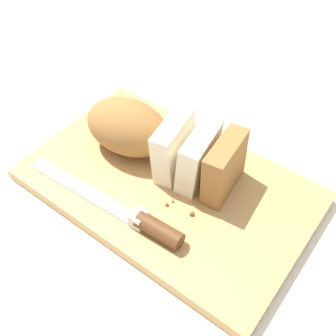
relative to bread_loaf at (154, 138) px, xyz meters
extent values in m
plane|color=silver|center=(0.05, -0.03, -0.06)|extent=(3.00, 3.00, 0.00)
cube|color=tan|center=(0.05, -0.03, -0.05)|extent=(0.43, 0.27, 0.02)
ellipsoid|color=#996633|center=(-0.05, -0.01, 0.00)|extent=(0.15, 0.11, 0.09)
cube|color=beige|center=(0.04, 0.00, 0.00)|extent=(0.05, 0.09, 0.09)
cube|color=beige|center=(0.08, 0.01, 0.00)|extent=(0.05, 0.09, 0.09)
cube|color=#996633|center=(0.12, 0.01, 0.00)|extent=(0.04, 0.09, 0.09)
cube|color=silver|center=(-0.04, -0.12, -0.04)|extent=(0.20, 0.03, 0.00)
cylinder|color=#593319|center=(0.10, -0.11, -0.03)|extent=(0.07, 0.03, 0.03)
cube|color=silver|center=(0.06, -0.11, -0.03)|extent=(0.02, 0.02, 0.02)
sphere|color=#A8753D|center=(0.07, 0.04, -0.04)|extent=(0.00, 0.00, 0.00)
sphere|color=#A8753D|center=(0.07, -0.06, -0.04)|extent=(0.01, 0.01, 0.01)
sphere|color=#A8753D|center=(0.08, -0.05, -0.04)|extent=(0.00, 0.00, 0.00)
sphere|color=#A8753D|center=(0.11, -0.06, -0.04)|extent=(0.01, 0.01, 0.01)
camera|label=1|loc=(0.29, -0.35, 0.43)|focal=44.17mm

